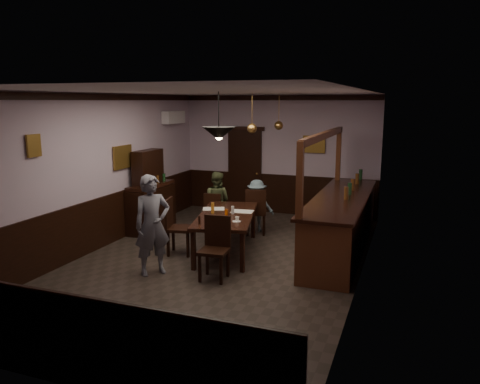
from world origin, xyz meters
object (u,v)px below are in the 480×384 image
at_px(person_seated_right, 257,206).
at_px(sideboard, 151,198).
at_px(person_seated_left, 216,201).
at_px(pendant_brass_far, 279,126).
at_px(chair_near, 215,245).
at_px(bar_counter, 341,222).
at_px(pendant_iron, 219,133).
at_px(coffee_cup, 237,219).
at_px(pendant_brass_mid, 252,128).
at_px(chair_far_right, 256,210).
at_px(person_standing, 152,225).
at_px(dining_table, 226,217).
at_px(chair_side, 175,224).
at_px(chair_far_left, 214,211).
at_px(soda_can, 226,212).

bearing_deg(person_seated_right, sideboard, 5.22).
height_order(person_seated_left, pendant_brass_far, pendant_brass_far).
bearing_deg(chair_near, bar_counter, 45.86).
relative_size(pendant_iron, pendant_brass_far, 0.98).
bearing_deg(person_seated_right, pendant_iron, 80.01).
distance_m(coffee_cup, sideboard, 2.88).
bearing_deg(coffee_cup, pendant_brass_mid, 85.57).
xyz_separation_m(chair_far_right, pendant_brass_mid, (-0.00, -0.28, 1.75)).
xyz_separation_m(person_standing, bar_counter, (2.76, 2.26, -0.26)).
distance_m(dining_table, chair_side, 0.96).
xyz_separation_m(dining_table, person_seated_left, (-0.80, 1.40, -0.03)).
distance_m(dining_table, pendant_brass_mid, 1.94).
distance_m(person_seated_left, bar_counter, 2.90).
height_order(sideboard, bar_counter, bar_counter).
distance_m(chair_far_left, soda_can, 1.50).
distance_m(chair_side, pendant_iron, 2.06).
distance_m(person_standing, person_seated_right, 3.19).
distance_m(chair_far_left, person_seated_left, 0.32).
distance_m(person_seated_right, pendant_iron, 2.96).
distance_m(person_seated_left, sideboard, 1.46).
xyz_separation_m(chair_far_right, chair_near, (0.18, -2.61, 0.01)).
distance_m(chair_side, person_seated_right, 2.23).
distance_m(soda_can, bar_counter, 2.20).
relative_size(person_seated_right, coffee_cup, 14.41).
distance_m(person_seated_left, soda_can, 1.73).
distance_m(sideboard, pendant_iron, 3.30).
relative_size(person_seated_left, pendant_iron, 1.66).
bearing_deg(pendant_brass_mid, sideboard, -175.57).
distance_m(person_standing, pendant_brass_far, 4.21).
relative_size(chair_far_left, bar_counter, 0.22).
relative_size(dining_table, chair_far_right, 2.35).
xyz_separation_m(person_standing, pendant_iron, (0.91, 0.69, 1.48)).
xyz_separation_m(chair_near, soda_can, (-0.28, 1.18, 0.25)).
xyz_separation_m(chair_side, sideboard, (-1.31, 1.30, 0.13)).
xyz_separation_m(chair_far_left, person_seated_right, (0.82, 0.48, 0.08)).
height_order(chair_far_left, person_seated_right, person_seated_right).
relative_size(dining_table, chair_near, 2.32).
relative_size(person_seated_right, soda_can, 9.61).
xyz_separation_m(person_seated_right, bar_counter, (1.96, -0.82, 0.00)).
bearing_deg(chair_side, chair_far_right, -43.20).
bearing_deg(pendant_brass_far, chair_far_right, -101.23).
height_order(soda_can, pendant_iron, pendant_iron).
distance_m(dining_table, soda_can, 0.17).
bearing_deg(chair_far_left, person_standing, 85.20).
distance_m(chair_near, chair_side, 1.47).
xyz_separation_m(dining_table, person_seated_right, (0.07, 1.61, -0.11)).
height_order(bar_counter, pendant_iron, pendant_iron).
xyz_separation_m(person_seated_left, sideboard, (-1.37, -0.52, 0.06)).
relative_size(chair_far_left, chair_near, 0.88).
bearing_deg(chair_far_right, coffee_cup, 81.61).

